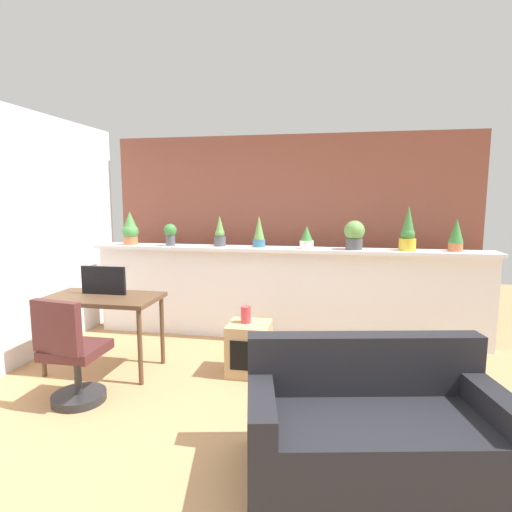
# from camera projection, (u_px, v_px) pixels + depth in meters

# --- Properties ---
(ground_plane) EXTENTS (12.00, 12.00, 0.00)m
(ground_plane) POSITION_uv_depth(u_px,v_px,m) (252.00, 426.00, 3.14)
(ground_plane) COLOR tan
(divider_wall) EXTENTS (4.68, 0.16, 1.08)m
(divider_wall) POSITION_uv_depth(u_px,v_px,m) (284.00, 295.00, 5.01)
(divider_wall) COLOR white
(divider_wall) RESTS_ON ground
(plant_shelf) EXTENTS (4.68, 0.36, 0.04)m
(plant_shelf) POSITION_uv_depth(u_px,v_px,m) (284.00, 249.00, 4.90)
(plant_shelf) COLOR white
(plant_shelf) RESTS_ON divider_wall
(brick_wall_behind) EXTENTS (4.68, 0.10, 2.50)m
(brick_wall_behind) POSITION_uv_depth(u_px,v_px,m) (290.00, 232.00, 5.50)
(brick_wall_behind) COLOR brown
(brick_wall_behind) RESTS_ON ground
(potted_plant_0) EXTENTS (0.20, 0.20, 0.41)m
(potted_plant_0) POSITION_uv_depth(u_px,v_px,m) (130.00, 229.00, 5.22)
(potted_plant_0) COLOR #C66B42
(potted_plant_0) RESTS_ON plant_shelf
(potted_plant_1) EXTENTS (0.16, 0.16, 0.27)m
(potted_plant_1) POSITION_uv_depth(u_px,v_px,m) (170.00, 233.00, 5.10)
(potted_plant_1) COLOR #4C4C51
(potted_plant_1) RESTS_ON plant_shelf
(potted_plant_2) EXTENTS (0.14, 0.14, 0.37)m
(potted_plant_2) POSITION_uv_depth(u_px,v_px,m) (220.00, 233.00, 5.05)
(potted_plant_2) COLOR #4C4C51
(potted_plant_2) RESTS_ON plant_shelf
(potted_plant_3) EXTENTS (0.15, 0.15, 0.37)m
(potted_plant_3) POSITION_uv_depth(u_px,v_px,m) (259.00, 232.00, 4.95)
(potted_plant_3) COLOR #386B84
(potted_plant_3) RESTS_ON plant_shelf
(potted_plant_4) EXTENTS (0.16, 0.16, 0.26)m
(potted_plant_4) POSITION_uv_depth(u_px,v_px,m) (307.00, 238.00, 4.80)
(potted_plant_4) COLOR silver
(potted_plant_4) RESTS_ON plant_shelf
(potted_plant_5) EXTENTS (0.23, 0.23, 0.33)m
(potted_plant_5) POSITION_uv_depth(u_px,v_px,m) (354.00, 234.00, 4.70)
(potted_plant_5) COLOR #4C4C51
(potted_plant_5) RESTS_ON plant_shelf
(potted_plant_6) EXTENTS (0.18, 0.18, 0.50)m
(potted_plant_6) POSITION_uv_depth(u_px,v_px,m) (408.00, 232.00, 4.63)
(potted_plant_6) COLOR gold
(potted_plant_6) RESTS_ON plant_shelf
(potted_plant_7) EXTENTS (0.15, 0.15, 0.36)m
(potted_plant_7) POSITION_uv_depth(u_px,v_px,m) (456.00, 235.00, 4.55)
(potted_plant_7) COLOR #C66B42
(potted_plant_7) RESTS_ON plant_shelf
(desk) EXTENTS (1.10, 0.60, 0.75)m
(desk) POSITION_uv_depth(u_px,v_px,m) (103.00, 305.00, 4.09)
(desk) COLOR brown
(desk) RESTS_ON ground
(tv_monitor) EXTENTS (0.46, 0.04, 0.28)m
(tv_monitor) POSITION_uv_depth(u_px,v_px,m) (103.00, 280.00, 4.14)
(tv_monitor) COLOR black
(tv_monitor) RESTS_ON desk
(office_chair) EXTENTS (0.47, 0.48, 0.91)m
(office_chair) POSITION_uv_depth(u_px,v_px,m) (72.00, 359.00, 3.42)
(office_chair) COLOR #262628
(office_chair) RESTS_ON ground
(side_cube_shelf) EXTENTS (0.40, 0.41, 0.50)m
(side_cube_shelf) POSITION_uv_depth(u_px,v_px,m) (249.00, 349.00, 4.06)
(side_cube_shelf) COLOR tan
(side_cube_shelf) RESTS_ON ground
(vase_on_shelf) EXTENTS (0.10, 0.10, 0.16)m
(vase_on_shelf) POSITION_uv_depth(u_px,v_px,m) (246.00, 315.00, 4.04)
(vase_on_shelf) COLOR #CC3D47
(vase_on_shelf) RESTS_ON side_cube_shelf
(couch) EXTENTS (1.68, 1.06, 0.80)m
(couch) POSITION_uv_depth(u_px,v_px,m) (373.00, 428.00, 2.60)
(couch) COLOR black
(couch) RESTS_ON ground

